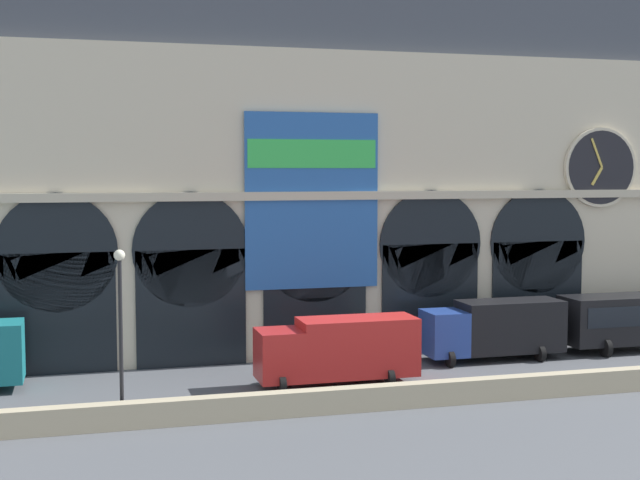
% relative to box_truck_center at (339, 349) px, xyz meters
% --- Properties ---
extents(ground_plane, '(200.00, 200.00, 0.00)m').
position_rel_box_truck_center_xyz_m(ground_plane, '(0.37, 0.74, -1.70)').
color(ground_plane, '#54565B').
extents(quay_parapet_wall, '(90.00, 0.70, 1.02)m').
position_rel_box_truck_center_xyz_m(quay_parapet_wall, '(0.37, -4.45, -1.19)').
color(quay_parapet_wall, '#BCAD8C').
rests_on(quay_parapet_wall, ground).
extents(station_building, '(40.33, 5.11, 20.89)m').
position_rel_box_truck_center_xyz_m(station_building, '(0.39, 8.10, 8.40)').
color(station_building, beige).
rests_on(station_building, ground).
extents(box_truck_center, '(7.50, 2.91, 3.12)m').
position_rel_box_truck_center_xyz_m(box_truck_center, '(0.00, 0.00, 0.00)').
color(box_truck_center, red).
rests_on(box_truck_center, ground).
extents(box_truck_mideast, '(7.50, 2.91, 3.12)m').
position_rel_box_truck_center_xyz_m(box_truck_mideast, '(9.45, 3.07, 0.00)').
color(box_truck_mideast, '#28479E').
rests_on(box_truck_mideast, ground).
extents(street_lamp_quayside, '(0.44, 0.44, 6.90)m').
position_rel_box_truck_center_xyz_m(street_lamp_quayside, '(-10.04, -3.65, 2.71)').
color(street_lamp_quayside, black).
rests_on(street_lamp_quayside, ground).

